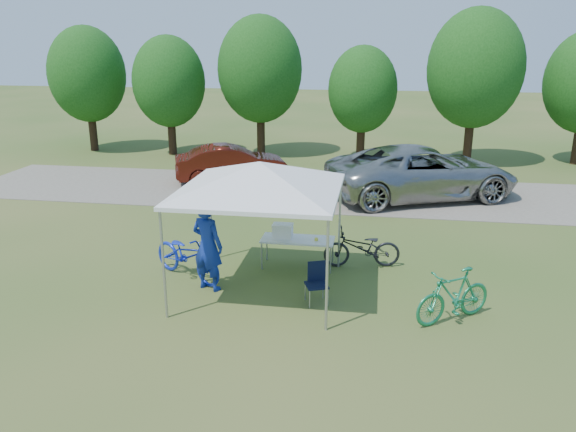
{
  "coord_description": "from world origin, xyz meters",
  "views": [
    {
      "loc": [
        2.28,
        -10.52,
        4.99
      ],
      "look_at": [
        0.24,
        2.0,
        1.01
      ],
      "focal_mm": 35.0,
      "sensor_mm": 36.0,
      "label": 1
    }
  ],
  "objects_px": {
    "sedan": "(231,163)",
    "cyclist": "(208,245)",
    "folding_table": "(298,241)",
    "bike_blue": "(188,255)",
    "folding_chair": "(317,279)",
    "bike_green": "(454,295)",
    "minivan": "(422,172)",
    "bike_dark": "(362,248)",
    "cooler": "(283,231)"
  },
  "relations": [
    {
      "from": "bike_blue",
      "to": "cooler",
      "type": "bearing_deg",
      "value": -30.59
    },
    {
      "from": "cooler",
      "to": "folding_table",
      "type": "bearing_deg",
      "value": 0.0
    },
    {
      "from": "cooler",
      "to": "sedan",
      "type": "relative_size",
      "value": 0.11
    },
    {
      "from": "minivan",
      "to": "folding_chair",
      "type": "bearing_deg",
      "value": 140.77
    },
    {
      "from": "minivan",
      "to": "bike_dark",
      "type": "bearing_deg",
      "value": 142.59
    },
    {
      "from": "minivan",
      "to": "bike_green",
      "type": "bearing_deg",
      "value": 158.15
    },
    {
      "from": "bike_green",
      "to": "folding_chair",
      "type": "bearing_deg",
      "value": -134.25
    },
    {
      "from": "cyclist",
      "to": "bike_green",
      "type": "distance_m",
      "value": 4.93
    },
    {
      "from": "folding_chair",
      "to": "folding_table",
      "type": "bearing_deg",
      "value": 89.48
    },
    {
      "from": "folding_chair",
      "to": "minivan",
      "type": "bearing_deg",
      "value": 51.9
    },
    {
      "from": "cooler",
      "to": "bike_green",
      "type": "distance_m",
      "value": 4.15
    },
    {
      "from": "folding_table",
      "to": "folding_chair",
      "type": "height_order",
      "value": "folding_chair"
    },
    {
      "from": "bike_blue",
      "to": "folding_chair",
      "type": "bearing_deg",
      "value": -71.98
    },
    {
      "from": "cooler",
      "to": "minivan",
      "type": "relative_size",
      "value": 0.07
    },
    {
      "from": "bike_blue",
      "to": "bike_dark",
      "type": "height_order",
      "value": "bike_blue"
    },
    {
      "from": "sedan",
      "to": "cyclist",
      "type": "bearing_deg",
      "value": 170.46
    },
    {
      "from": "folding_chair",
      "to": "bike_dark",
      "type": "distance_m",
      "value": 2.11
    },
    {
      "from": "bike_dark",
      "to": "bike_blue",
      "type": "bearing_deg",
      "value": -81.12
    },
    {
      "from": "cooler",
      "to": "sedan",
      "type": "height_order",
      "value": "sedan"
    },
    {
      "from": "cooler",
      "to": "bike_dark",
      "type": "xyz_separation_m",
      "value": [
        1.8,
        0.23,
        -0.39
      ]
    },
    {
      "from": "folding_table",
      "to": "minivan",
      "type": "distance_m",
      "value": 7.23
    },
    {
      "from": "folding_chair",
      "to": "bike_green",
      "type": "relative_size",
      "value": 0.48
    },
    {
      "from": "bike_green",
      "to": "sedan",
      "type": "distance_m",
      "value": 11.89
    },
    {
      "from": "minivan",
      "to": "sedan",
      "type": "distance_m",
      "value": 6.83
    },
    {
      "from": "folding_table",
      "to": "folding_chair",
      "type": "bearing_deg",
      "value": -69.56
    },
    {
      "from": "folding_chair",
      "to": "minivan",
      "type": "xyz_separation_m",
      "value": [
        2.53,
        8.21,
        0.4
      ]
    },
    {
      "from": "folding_chair",
      "to": "bike_blue",
      "type": "height_order",
      "value": "bike_blue"
    },
    {
      "from": "bike_blue",
      "to": "bike_dark",
      "type": "bearing_deg",
      "value": -40.04
    },
    {
      "from": "folding_table",
      "to": "bike_dark",
      "type": "xyz_separation_m",
      "value": [
        1.45,
        0.23,
        -0.18
      ]
    },
    {
      "from": "folding_table",
      "to": "bike_blue",
      "type": "xyz_separation_m",
      "value": [
        -2.27,
        -1.02,
        -0.1
      ]
    },
    {
      "from": "folding_table",
      "to": "cyclist",
      "type": "xyz_separation_m",
      "value": [
        -1.66,
        -1.49,
        0.33
      ]
    },
    {
      "from": "bike_dark",
      "to": "folding_chair",
      "type": "bearing_deg",
      "value": -32.45
    },
    {
      "from": "folding_table",
      "to": "cooler",
      "type": "distance_m",
      "value": 0.41
    },
    {
      "from": "folding_table",
      "to": "bike_green",
      "type": "bearing_deg",
      "value": -33.53
    },
    {
      "from": "bike_blue",
      "to": "folding_table",
      "type": "bearing_deg",
      "value": -34.33
    },
    {
      "from": "folding_chair",
      "to": "bike_dark",
      "type": "bearing_deg",
      "value": 46.26
    },
    {
      "from": "folding_table",
      "to": "bike_blue",
      "type": "relative_size",
      "value": 0.82
    },
    {
      "from": "folding_table",
      "to": "bike_blue",
      "type": "height_order",
      "value": "bike_blue"
    },
    {
      "from": "bike_blue",
      "to": "bike_green",
      "type": "xyz_separation_m",
      "value": [
        5.48,
        -1.1,
        -0.02
      ]
    },
    {
      "from": "folding_table",
      "to": "cooler",
      "type": "xyz_separation_m",
      "value": [
        -0.35,
        0.0,
        0.21
      ]
    },
    {
      "from": "bike_blue",
      "to": "sedan",
      "type": "distance_m",
      "value": 8.77
    },
    {
      "from": "folding_table",
      "to": "minivan",
      "type": "height_order",
      "value": "minivan"
    },
    {
      "from": "bike_green",
      "to": "folding_table",
      "type": "bearing_deg",
      "value": -158.69
    },
    {
      "from": "folding_chair",
      "to": "minivan",
      "type": "height_order",
      "value": "minivan"
    },
    {
      "from": "minivan",
      "to": "sedan",
      "type": "relative_size",
      "value": 1.53
    },
    {
      "from": "folding_chair",
      "to": "minivan",
      "type": "distance_m",
      "value": 8.6
    },
    {
      "from": "cyclist",
      "to": "sedan",
      "type": "distance_m",
      "value": 9.33
    },
    {
      "from": "cooler",
      "to": "bike_blue",
      "type": "distance_m",
      "value": 2.2
    },
    {
      "from": "folding_chair",
      "to": "sedan",
      "type": "height_order",
      "value": "sedan"
    },
    {
      "from": "cyclist",
      "to": "cooler",
      "type": "bearing_deg",
      "value": -111.51
    }
  ]
}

